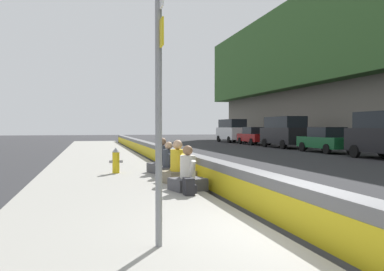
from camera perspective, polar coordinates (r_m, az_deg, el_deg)
ground_plane at (r=6.37m, az=16.51°, el=-14.50°), size 160.00×160.00×0.00m
sidewalk_strip at (r=5.53m, az=-8.78°, el=-16.19°), size 80.00×4.40×0.14m
jersey_barrier at (r=6.27m, az=16.50°, el=-10.77°), size 76.00×0.45×0.85m
route_sign_post at (r=5.22m, az=-4.83°, el=6.60°), size 0.44×0.09×3.60m
fire_hydrant at (r=13.69m, az=-11.00°, el=-3.53°), size 0.26×0.46×0.88m
seated_person_foreground at (r=9.87m, az=-0.63°, el=-5.92°), size 0.87×0.95×1.12m
seated_person_middle at (r=11.24m, az=-2.09°, el=-4.90°), size 0.97×1.05×1.21m
seated_person_rear at (r=12.67m, az=-3.40°, el=-4.35°), size 0.72×0.83×1.11m
seated_person_far at (r=13.68m, az=-4.34°, el=-3.80°), size 0.95×1.04×1.21m
backpack at (r=9.18m, az=-0.42°, el=-7.45°), size 0.32×0.28×0.40m
parked_car_fourth at (r=27.70m, az=18.90°, el=-0.59°), size 4.51×1.96×1.71m
parked_car_midline at (r=32.94m, az=13.26°, el=0.58°), size 5.11×2.11×2.56m
parked_car_far at (r=38.54m, az=9.01°, el=-0.03°), size 4.50×1.95×1.71m
parked_car_farther at (r=43.85m, az=5.81°, el=0.77°), size 5.14×2.19×2.56m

